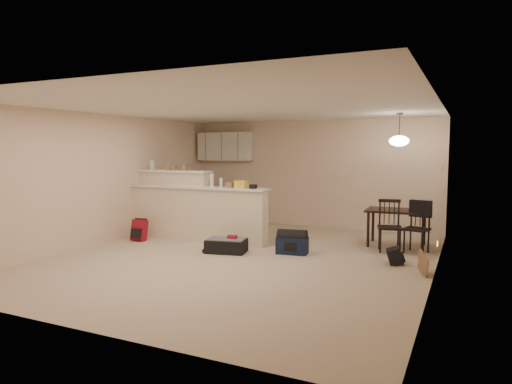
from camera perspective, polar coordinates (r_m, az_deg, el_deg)
The scene contains 23 objects.
room at distance 7.61m, azimuth -1.56°, elevation 1.03°, with size 7.00×7.02×2.50m.
breakfast_bar at distance 9.40m, azimuth -8.45°, elevation -2.14°, with size 3.08×0.58×1.39m.
upper_cabinets at distance 11.55m, azimuth -3.92°, elevation 5.70°, with size 1.40×0.34×0.70m, color white.
kitchen_counter at distance 11.42m, azimuth -3.31°, elevation -1.58°, with size 1.80×0.60×0.90m, color white.
thermostat at distance 8.34m, azimuth 22.24°, elevation 2.74°, with size 0.02×0.12×0.12m, color beige.
jar at distance 10.03m, azimuth -12.85°, elevation 3.30°, with size 0.10×0.10×0.20m, color silver.
cereal_box at distance 9.76m, azimuth -10.83°, elevation 3.17°, with size 0.10×0.07×0.16m, color #8E6849.
small_box at distance 9.54m, azimuth -8.95°, elevation 3.03°, with size 0.08×0.06×0.12m, color #8E6849.
bottle_a at distance 8.95m, azimuth -5.55°, elevation 1.45°, with size 0.07×0.07×0.26m, color silver.
bottle_b at distance 8.85m, azimuth -4.38°, elevation 1.16°, with size 0.06×0.06×0.18m, color silver.
bag_lump at distance 8.64m, azimuth -1.86°, elevation 0.94°, with size 0.22×0.18×0.14m, color #8E6849.
pouch at distance 8.53m, azimuth -0.35°, elevation 0.69°, with size 0.12×0.10×0.08m, color #8E6849.
extra_item_x at distance 8.69m, azimuth -2.51°, elevation 0.98°, with size 0.06×0.06×0.14m, color silver.
extra_item_y at distance 8.76m, azimuth -3.31°, elevation 0.87°, with size 0.14×0.10×0.10m, color #8E6849.
dining_table at distance 8.99m, azimuth 17.21°, elevation -2.65°, with size 1.14×0.79×0.69m.
pendant_lamp at distance 8.91m, azimuth 17.45°, elevation 6.17°, with size 0.36×0.36×0.62m.
dining_chair_near at distance 8.47m, azimuth 16.37°, elevation -4.10°, with size 0.41×0.39×0.93m, color black, non-canonical shape.
dining_chair_far at distance 8.52m, azimuth 19.45°, elevation -4.22°, with size 0.40×0.38×0.90m, color black, non-canonical shape.
suitcase at distance 8.16m, azimuth -3.72°, elevation -6.73°, with size 0.69×0.45×0.23m, color black.
red_backpack at distance 9.46m, azimuth -14.38°, elevation -4.64°, with size 0.28×0.17×0.42m, color maroon.
navy_duffel at distance 8.06m, azimuth 4.55°, elevation -6.67°, with size 0.54×0.29×0.29m, color #111C37.
black_daypack at distance 7.64m, azimuth 16.96°, elevation -7.69°, with size 0.29×0.20×0.26m, color black.
cardboard_sheet at distance 7.13m, azimuth 20.16°, elevation -8.46°, with size 0.42×0.02×0.32m, color #8E6849.
Camera 1 is at (3.42, -6.77, 1.81)m, focal length 32.00 mm.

